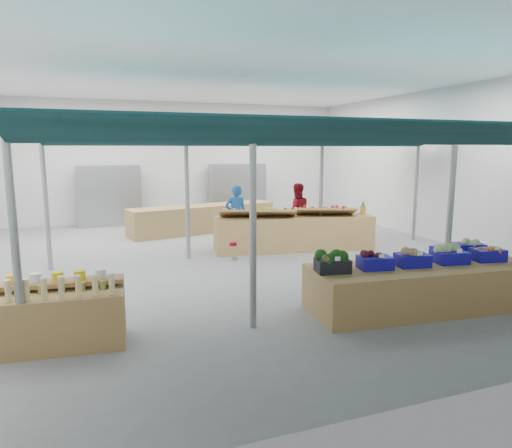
% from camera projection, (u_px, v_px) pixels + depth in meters
% --- Properties ---
extents(floor, '(13.00, 13.00, 0.00)m').
position_uv_depth(floor, '(235.00, 260.00, 10.70)').
color(floor, slate).
rests_on(floor, ground).
extents(hall, '(13.00, 13.00, 13.00)m').
position_uv_depth(hall, '(217.00, 146.00, 11.60)').
color(hall, silver).
rests_on(hall, ground).
extents(pole_grid, '(10.00, 4.60, 3.00)m').
position_uv_depth(pole_grid, '(297.00, 187.00, 9.04)').
color(pole_grid, gray).
rests_on(pole_grid, floor).
extents(awnings, '(9.50, 7.08, 0.30)m').
position_uv_depth(awnings, '(298.00, 138.00, 8.88)').
color(awnings, '#0A2A2D').
rests_on(awnings, pole_grid).
extents(back_shelving_left, '(2.00, 0.50, 2.00)m').
position_uv_depth(back_shelving_left, '(109.00, 196.00, 15.23)').
color(back_shelving_left, '#B23F33').
rests_on(back_shelving_left, floor).
extents(back_shelving_right, '(2.00, 0.50, 2.00)m').
position_uv_depth(back_shelving_right, '(237.00, 192.00, 16.77)').
color(back_shelving_right, '#B23F33').
rests_on(back_shelving_right, floor).
extents(bottle_shelf, '(1.70, 1.16, 1.01)m').
position_uv_depth(bottle_shelf, '(60.00, 316.00, 5.98)').
color(bottle_shelf, olive).
rests_on(bottle_shelf, floor).
extents(veg_counter, '(3.78, 1.57, 0.72)m').
position_uv_depth(veg_counter, '(422.00, 287.00, 7.39)').
color(veg_counter, olive).
rests_on(veg_counter, floor).
extents(fruit_counter, '(4.15, 1.62, 0.87)m').
position_uv_depth(fruit_counter, '(294.00, 233.00, 11.70)').
color(fruit_counter, olive).
rests_on(fruit_counter, floor).
extents(far_counter, '(4.73, 1.89, 0.84)m').
position_uv_depth(far_counter, '(203.00, 219.00, 14.21)').
color(far_counter, olive).
rests_on(far_counter, floor).
extents(crate_stack, '(0.51, 0.36, 0.60)m').
position_uv_depth(crate_stack, '(444.00, 261.00, 9.36)').
color(crate_stack, '#110D91').
rests_on(crate_stack, floor).
extents(vendor_left, '(0.65, 0.48, 1.62)m').
position_uv_depth(vendor_left, '(236.00, 215.00, 12.25)').
color(vendor_left, '#1957A8').
rests_on(vendor_left, floor).
extents(vendor_right, '(0.88, 0.73, 1.62)m').
position_uv_depth(vendor_right, '(297.00, 212.00, 12.86)').
color(vendor_right, maroon).
rests_on(vendor_right, floor).
extents(crate_broccoli, '(0.56, 0.45, 0.35)m').
position_uv_depth(crate_broccoli, '(333.00, 262.00, 6.91)').
color(crate_broccoli, black).
rests_on(crate_broccoli, veg_counter).
extents(crate_beets, '(0.56, 0.45, 0.29)m').
position_uv_depth(crate_beets, '(375.00, 261.00, 7.09)').
color(crate_beets, '#110D91').
rests_on(crate_beets, veg_counter).
extents(crate_celeriac, '(0.56, 0.45, 0.31)m').
position_uv_depth(crate_celeriac, '(412.00, 257.00, 7.26)').
color(crate_celeriac, '#110D91').
rests_on(crate_celeriac, veg_counter).
extents(crate_cabbage, '(0.56, 0.45, 0.35)m').
position_uv_depth(crate_cabbage, '(451.00, 254.00, 7.44)').
color(crate_cabbage, '#110D91').
rests_on(crate_cabbage, veg_counter).
extents(crate_carrots, '(0.56, 0.45, 0.29)m').
position_uv_depth(crate_carrots, '(488.00, 254.00, 7.63)').
color(crate_carrots, '#110D91').
rests_on(crate_carrots, veg_counter).
extents(sparrow, '(0.12, 0.09, 0.11)m').
position_uv_depth(sparrow, '(326.00, 259.00, 6.73)').
color(sparrow, brown).
rests_on(sparrow, crate_broccoli).
extents(pole_ribbon, '(0.12, 0.12, 0.28)m').
position_uv_depth(pole_ribbon, '(233.00, 245.00, 7.12)').
color(pole_ribbon, red).
rests_on(pole_ribbon, pole_grid).
extents(apple_heap_yellow, '(2.02, 1.28, 0.27)m').
position_uv_depth(apple_heap_yellow, '(258.00, 211.00, 11.33)').
color(apple_heap_yellow, '#997247').
rests_on(apple_heap_yellow, fruit_counter).
extents(apple_heap_red, '(1.65, 1.15, 0.27)m').
position_uv_depth(apple_heap_red, '(326.00, 210.00, 11.66)').
color(apple_heap_red, '#997247').
rests_on(apple_heap_red, fruit_counter).
extents(pineapple, '(0.14, 0.14, 0.39)m').
position_uv_depth(pineapple, '(363.00, 208.00, 11.84)').
color(pineapple, '#8C6019').
rests_on(pineapple, fruit_counter).
extents(crate_extra, '(0.57, 0.46, 0.32)m').
position_uv_depth(crate_extra, '(468.00, 246.00, 8.06)').
color(crate_extra, '#110D91').
rests_on(crate_extra, veg_counter).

